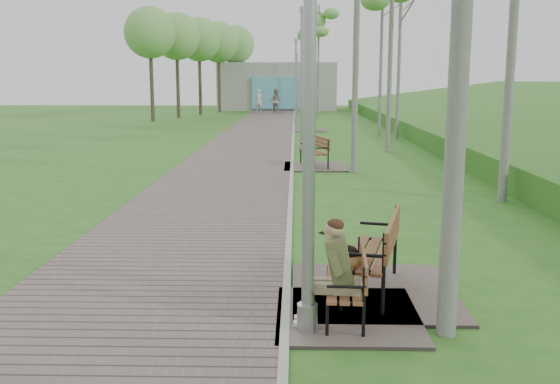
# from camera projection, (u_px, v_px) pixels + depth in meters

# --- Properties ---
(walkway) EXTENTS (3.50, 67.00, 0.04)m
(walkway) POSITION_uv_depth(u_px,v_px,m) (250.00, 145.00, 25.31)
(walkway) COLOR #60534E
(walkway) RESTS_ON ground
(kerb) EXTENTS (0.10, 67.00, 0.05)m
(kerb) POSITION_uv_depth(u_px,v_px,m) (293.00, 145.00, 25.27)
(kerb) COLOR #999993
(kerb) RESTS_ON ground
(building_north) EXTENTS (10.00, 5.20, 4.00)m
(building_north) POSITION_uv_depth(u_px,v_px,m) (277.00, 87.00, 53.94)
(building_north) COLOR #9E9E99
(building_north) RESTS_ON ground
(bench_main) EXTENTS (1.60, 1.78, 1.39)m
(bench_main) POSITION_uv_depth(u_px,v_px,m) (341.00, 286.00, 6.95)
(bench_main) COLOR #60534E
(bench_main) RESTS_ON ground
(bench_second) EXTENTS (2.02, 2.24, 1.24)m
(bench_second) POSITION_uv_depth(u_px,v_px,m) (371.00, 275.00, 7.80)
(bench_second) COLOR #60534E
(bench_second) RESTS_ON ground
(bench_third) EXTENTS (1.87, 2.08, 1.15)m
(bench_third) POSITION_uv_depth(u_px,v_px,m) (314.00, 160.00, 18.95)
(bench_third) COLOR #60534E
(bench_third) RESTS_ON ground
(bench_far) EXTENTS (1.65, 1.84, 1.01)m
(bench_far) POSITION_uv_depth(u_px,v_px,m) (310.00, 127.00, 32.28)
(bench_far) COLOR #60534E
(bench_far) RESTS_ON ground
(lamp_post_near) EXTENTS (0.22, 0.22, 5.68)m
(lamp_post_near) POSITION_uv_depth(u_px,v_px,m) (309.00, 80.00, 6.13)
(lamp_post_near) COLOR gray
(lamp_post_near) RESTS_ON ground
(lamp_post_second) EXTENTS (0.20, 0.20, 5.19)m
(lamp_post_second) POSITION_uv_depth(u_px,v_px,m) (302.00, 85.00, 22.61)
(lamp_post_second) COLOR gray
(lamp_post_second) RESTS_ON ground
(lamp_post_third) EXTENTS (0.19, 0.19, 4.93)m
(lamp_post_third) POSITION_uv_depth(u_px,v_px,m) (296.00, 85.00, 36.22)
(lamp_post_third) COLOR gray
(lamp_post_third) RESTS_ON ground
(lamp_post_far) EXTENTS (0.18, 0.18, 4.70)m
(lamp_post_far) POSITION_uv_depth(u_px,v_px,m) (297.00, 85.00, 50.58)
(lamp_post_far) COLOR gray
(lamp_post_far) RESTS_ON ground
(pedestrian_near) EXTENTS (0.78, 0.63, 1.85)m
(pedestrian_near) POSITION_uv_depth(u_px,v_px,m) (258.00, 101.00, 49.62)
(pedestrian_near) COLOR silver
(pedestrian_near) RESTS_ON ground
(pedestrian_far) EXTENTS (1.13, 1.00, 1.92)m
(pedestrian_far) POSITION_uv_depth(u_px,v_px,m) (276.00, 101.00, 48.23)
(pedestrian_far) COLOR gray
(pedestrian_far) RESTS_ON ground
(birch_distant_a) EXTENTS (2.43, 2.43, 7.93)m
(birch_distant_a) POSITION_uv_depth(u_px,v_px,m) (319.00, 26.00, 42.55)
(birch_distant_a) COLOR silver
(birch_distant_a) RESTS_ON ground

